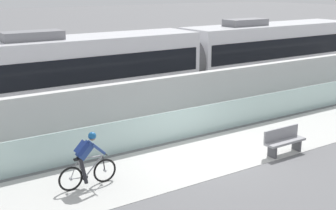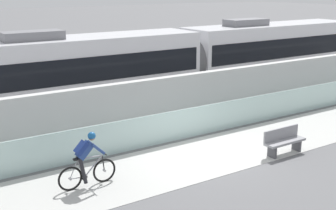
{
  "view_description": "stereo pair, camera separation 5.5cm",
  "coord_description": "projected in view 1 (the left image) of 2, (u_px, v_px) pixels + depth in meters",
  "views": [
    {
      "loc": [
        -9.06,
        -11.13,
        5.63
      ],
      "look_at": [
        -0.12,
        2.35,
        1.25
      ],
      "focal_mm": 47.98,
      "sensor_mm": 36.0,
      "label": 1
    },
    {
      "loc": [
        -9.01,
        -11.16,
        5.63
      ],
      "look_at": [
        -0.12,
        2.35,
        1.25
      ],
      "focal_mm": 47.98,
      "sensor_mm": 36.0,
      "label": 2
    }
  ],
  "objects": [
    {
      "name": "ground_plane",
      "position": [
        209.0,
        155.0,
        15.26
      ],
      "size": [
        200.0,
        200.0,
        0.0
      ],
      "primitive_type": "plane",
      "color": "slate"
    },
    {
      "name": "bike_path_deck",
      "position": [
        209.0,
        155.0,
        15.26
      ],
      "size": [
        32.0,
        3.2,
        0.01
      ],
      "primitive_type": "cube",
      "color": "beige",
      "rests_on": "ground"
    },
    {
      "name": "glass_parapet",
      "position": [
        178.0,
        125.0,
        16.6
      ],
      "size": [
        32.0,
        0.05,
        1.14
      ],
      "primitive_type": "cube",
      "color": "silver",
      "rests_on": "ground"
    },
    {
      "name": "concrete_barrier_wall",
      "position": [
        153.0,
        103.0,
        17.93
      ],
      "size": [
        32.0,
        0.36,
        2.01
      ],
      "primitive_type": "cube",
      "color": "silver",
      "rests_on": "ground"
    },
    {
      "name": "tram_rail_near",
      "position": [
        124.0,
        113.0,
        20.19
      ],
      "size": [
        32.0,
        0.08,
        0.01
      ],
      "primitive_type": "cube",
      "color": "#595654",
      "rests_on": "ground"
    },
    {
      "name": "tram_rail_far",
      "position": [
        110.0,
        106.0,
        21.35
      ],
      "size": [
        32.0,
        0.08,
        0.01
      ],
      "primitive_type": "cube",
      "color": "#595654",
      "rests_on": "ground"
    },
    {
      "name": "tram",
      "position": [
        188.0,
        61.0,
        22.44
      ],
      "size": [
        22.56,
        2.54,
        3.81
      ],
      "color": "silver",
      "rests_on": "ground"
    },
    {
      "name": "cyclist_on_bike",
      "position": [
        87.0,
        160.0,
        12.69
      ],
      "size": [
        1.77,
        0.58,
        1.61
      ],
      "color": "black",
      "rests_on": "ground"
    },
    {
      "name": "bench",
      "position": [
        284.0,
        140.0,
        15.28
      ],
      "size": [
        1.6,
        0.45,
        0.89
      ],
      "color": "gray",
      "rests_on": "ground"
    }
  ]
}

